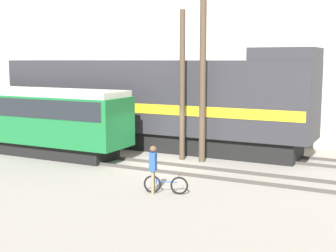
{
  "coord_description": "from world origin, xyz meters",
  "views": [
    {
      "loc": [
        9.95,
        -18.8,
        4.89
      ],
      "look_at": [
        0.17,
        0.4,
        1.8
      ],
      "focal_mm": 50.0,
      "sensor_mm": 36.0,
      "label": 1
    }
  ],
  "objects_px": {
    "freight_locomotive": "(152,102)",
    "streetcar": "(23,116)",
    "bicycle": "(166,185)",
    "utility_pole_right": "(203,60)",
    "utility_pole_center": "(182,86)",
    "person": "(153,165)"
  },
  "relations": [
    {
      "from": "freight_locomotive",
      "to": "streetcar",
      "type": "height_order",
      "value": "freight_locomotive"
    },
    {
      "from": "streetcar",
      "to": "utility_pole_center",
      "type": "distance_m",
      "value": 8.64
    },
    {
      "from": "streetcar",
      "to": "utility_pole_right",
      "type": "relative_size",
      "value": 1.25
    },
    {
      "from": "person",
      "to": "utility_pole_center",
      "type": "bearing_deg",
      "value": 105.34
    },
    {
      "from": "utility_pole_right",
      "to": "freight_locomotive",
      "type": "bearing_deg",
      "value": 151.2
    },
    {
      "from": "utility_pole_right",
      "to": "bicycle",
      "type": "bearing_deg",
      "value": -80.54
    },
    {
      "from": "streetcar",
      "to": "bicycle",
      "type": "xyz_separation_m",
      "value": [
        10.19,
        -3.43,
        -1.61
      ]
    },
    {
      "from": "freight_locomotive",
      "to": "person",
      "type": "distance_m",
      "value": 9.29
    },
    {
      "from": "utility_pole_center",
      "to": "bicycle",
      "type": "bearing_deg",
      "value": -70.41
    },
    {
      "from": "streetcar",
      "to": "utility_pole_right",
      "type": "xyz_separation_m",
      "value": [
        9.26,
        2.16,
        2.92
      ]
    },
    {
      "from": "person",
      "to": "utility_pole_right",
      "type": "distance_m",
      "value": 6.98
    },
    {
      "from": "bicycle",
      "to": "person",
      "type": "relative_size",
      "value": 0.9
    },
    {
      "from": "freight_locomotive",
      "to": "bicycle",
      "type": "xyz_separation_m",
      "value": [
        4.87,
        -7.75,
        -2.2
      ]
    },
    {
      "from": "bicycle",
      "to": "utility_pole_right",
      "type": "height_order",
      "value": "utility_pole_right"
    },
    {
      "from": "utility_pole_right",
      "to": "utility_pole_center",
      "type": "bearing_deg",
      "value": 180.0
    },
    {
      "from": "bicycle",
      "to": "utility_pole_right",
      "type": "relative_size",
      "value": 0.17
    },
    {
      "from": "streetcar",
      "to": "person",
      "type": "distance_m",
      "value": 10.51
    },
    {
      "from": "person",
      "to": "utility_pole_right",
      "type": "bearing_deg",
      "value": 95.33
    },
    {
      "from": "streetcar",
      "to": "utility_pole_center",
      "type": "height_order",
      "value": "utility_pole_center"
    },
    {
      "from": "freight_locomotive",
      "to": "streetcar",
      "type": "distance_m",
      "value": 6.89
    },
    {
      "from": "streetcar",
      "to": "person",
      "type": "xyz_separation_m",
      "value": [
        9.81,
        -3.69,
        -0.84
      ]
    },
    {
      "from": "freight_locomotive",
      "to": "person",
      "type": "height_order",
      "value": "freight_locomotive"
    }
  ]
}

